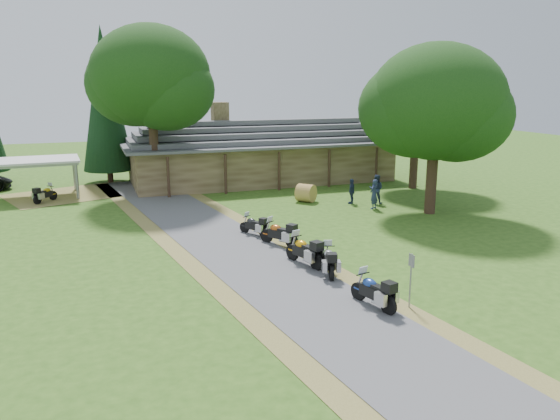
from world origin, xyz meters
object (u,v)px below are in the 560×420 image
object	(u,v)px
carport	(33,178)
motorcycle_carport_a	(45,193)
motorcycle_row_c	(304,249)
lodge	(260,150)
hay_bale	(306,193)
motorcycle_row_d	(279,232)
motorcycle_row_b	(329,259)
motorcycle_row_e	(254,224)
motorcycle_row_a	(373,289)

from	to	relation	value
carport	motorcycle_carport_a	distance (m)	2.26
motorcycle_row_c	lodge	bearing A→B (deg)	-30.01
hay_bale	motorcycle_row_d	bearing A→B (deg)	-119.56
motorcycle_row_b	motorcycle_row_c	xyz separation A→B (m)	(-0.53, 1.42, 0.06)
motorcycle_row_b	motorcycle_carport_a	distance (m)	22.33
motorcycle_carport_a	lodge	bearing A→B (deg)	-38.06
motorcycle_row_c	motorcycle_row_d	bearing A→B (deg)	-16.64
carport	motorcycle_row_d	world-z (taller)	carport
lodge	carport	world-z (taller)	lodge
motorcycle_row_b	motorcycle_row_e	distance (m)	6.82
motorcycle_row_a	motorcycle_carport_a	xyz separation A→B (m)	(-11.87, 22.53, -0.05)
motorcycle_row_c	motorcycle_row_e	xyz separation A→B (m)	(-0.66, 5.29, -0.14)
lodge	motorcycle_carport_a	distance (m)	16.33
lodge	carport	xyz separation A→B (m)	(-16.70, -1.25, -1.14)
motorcycle_row_c	motorcycle_carport_a	size ratio (longest dim) A/B	1.17
motorcycle_row_c	motorcycle_carport_a	distance (m)	20.85
lodge	hay_bale	distance (m)	9.05
motorcycle_row_a	motorcycle_row_e	xyz separation A→B (m)	(-1.23, 10.31, -0.09)
lodge	hay_bale	bearing A→B (deg)	-87.83
motorcycle_row_e	motorcycle_carport_a	distance (m)	16.21
lodge	motorcycle_row_a	xyz separation A→B (m)	(-4.03, -25.78, -1.79)
motorcycle_row_a	motorcycle_row_b	world-z (taller)	motorcycle_row_a
motorcycle_row_e	hay_bale	size ratio (longest dim) A/B	1.41
motorcycle_row_d	motorcycle_row_e	world-z (taller)	motorcycle_row_d
lodge	motorcycle_row_e	world-z (taller)	lodge
motorcycle_row_b	motorcycle_row_d	world-z (taller)	motorcycle_row_d
carport	motorcycle_row_a	world-z (taller)	carport
motorcycle_row_c	motorcycle_carport_a	xyz separation A→B (m)	(-11.30, 17.52, -0.10)
carport	motorcycle_row_a	distance (m)	27.62
motorcycle_row_c	hay_bale	world-z (taller)	motorcycle_row_c
lodge	motorcycle_row_d	size ratio (longest dim) A/B	11.00
carport	motorcycle_carport_a	size ratio (longest dim) A/B	3.42
motorcycle_row_b	hay_bale	world-z (taller)	motorcycle_row_b
motorcycle_row_d	motorcycle_row_e	size ratio (longest dim) A/B	1.17
hay_bale	motorcycle_row_c	bearing A→B (deg)	-112.50
hay_bale	carport	bearing A→B (deg)	155.95
motorcycle_row_b	motorcycle_row_c	bearing A→B (deg)	37.42
motorcycle_row_b	motorcycle_row_c	world-z (taller)	motorcycle_row_c
motorcycle_row_e	lodge	bearing A→B (deg)	-50.36
lodge	motorcycle_row_d	world-z (taller)	lodge
motorcycle_row_b	motorcycle_row_e	size ratio (longest dim) A/B	1.13
lodge	hay_bale	size ratio (longest dim) A/B	18.14
carport	motorcycle_row_a	bearing A→B (deg)	-66.04
carport	motorcycle_row_c	bearing A→B (deg)	-61.55
lodge	motorcycle_carport_a	size ratio (longest dim) A/B	12.08
motorcycle_row_b	motorcycle_carport_a	bearing A→B (deg)	49.06
motorcycle_row_b	motorcycle_carport_a	size ratio (longest dim) A/B	1.06
carport	motorcycle_row_b	xyz separation A→B (m)	(12.63, -20.93, -0.67)
carport	lodge	bearing A→B (deg)	0.92
motorcycle_row_a	hay_bale	size ratio (longest dim) A/B	1.64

